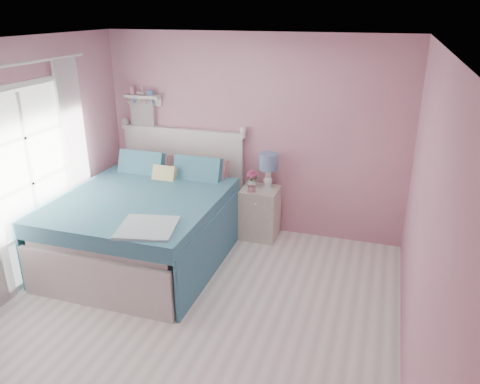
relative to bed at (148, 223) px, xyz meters
The scene contains 12 objects.
floor 1.53m from the bed, 48.24° to the right, with size 4.50×4.50×0.00m, color silver.
room_shell 1.86m from the bed, 48.24° to the right, with size 4.50×4.50×4.50m.
bed is the anchor object (origin of this frame).
nightstand 1.48m from the bed, 37.91° to the left, with size 0.47×0.46×0.68m.
table_lamp 1.68m from the bed, 37.28° to the left, with size 0.24×0.24×0.47m.
vase 1.43m from the bed, 41.59° to the left, with size 0.13×0.13×0.14m, color silver.
teacup 1.36m from the bed, 34.99° to the left, with size 0.10×0.10×0.08m, color #C6858E.
roses 1.45m from the bed, 41.52° to the left, with size 0.14×0.11×0.12m.
wall_shelf 1.79m from the bed, 116.74° to the left, with size 0.50×0.15×0.25m.
hanging_dress 1.56m from the bed, 117.82° to the left, with size 0.34×0.03×0.72m, color white.
french_door 1.37m from the bed, 145.06° to the right, with size 0.04×1.32×2.16m.
curtain_far 1.20m from the bed, behind, with size 0.04×0.40×2.32m, color white.
Camera 1 is at (1.65, -3.45, 2.87)m, focal length 35.00 mm.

